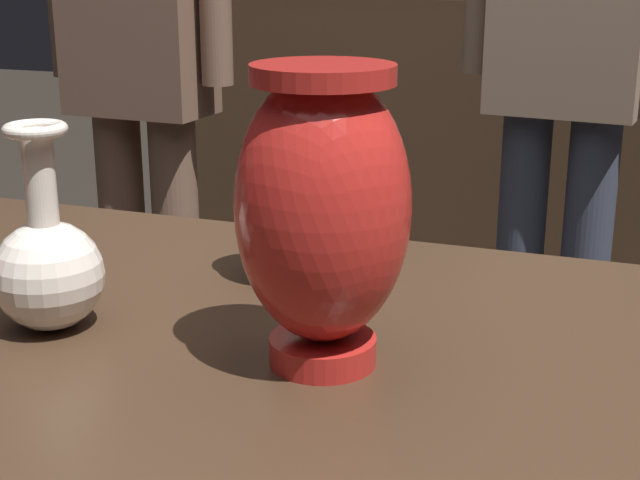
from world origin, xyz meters
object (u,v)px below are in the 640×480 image
object	(u,v)px
vase_centerpiece	(323,208)
visitor_center_back	(568,45)
visitor_near_left	(139,51)
vase_tall_behind	(288,205)
vase_right_accent	(48,265)

from	to	relation	value
vase_centerpiece	visitor_center_back	world-z (taller)	visitor_center_back
vase_centerpiece	visitor_near_left	bearing A→B (deg)	125.97
vase_tall_behind	visitor_near_left	distance (m)	1.29
vase_right_accent	visitor_near_left	xyz separation A→B (m)	(-0.62, 1.22, 0.05)
vase_right_accent	visitor_near_left	bearing A→B (deg)	117.08
vase_centerpiece	visitor_near_left	xyz separation A→B (m)	(-0.88, 1.21, -0.02)
vase_centerpiece	vase_right_accent	distance (m)	0.26
vase_centerpiece	visitor_near_left	world-z (taller)	visitor_near_left
visitor_near_left	visitor_center_back	bearing A→B (deg)	-163.77
vase_tall_behind	vase_right_accent	xyz separation A→B (m)	(-0.15, -0.19, -0.02)
vase_right_accent	vase_tall_behind	bearing A→B (deg)	51.94
vase_tall_behind	visitor_center_back	xyz separation A→B (m)	(0.15, 1.25, 0.05)
vase_centerpiece	vase_tall_behind	bearing A→B (deg)	119.55
visitor_near_left	vase_centerpiece	bearing A→B (deg)	128.75
vase_right_accent	visitor_near_left	size ratio (longest dim) A/B	0.12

